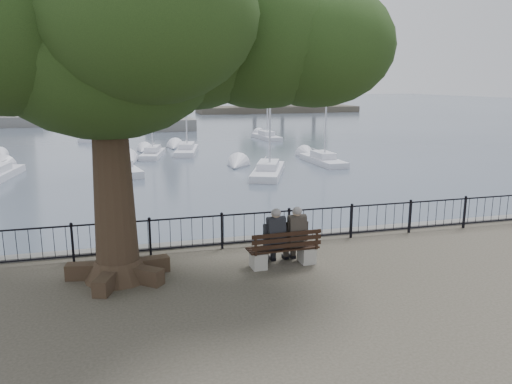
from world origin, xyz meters
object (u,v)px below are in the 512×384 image
object	(u,v)px
person_right	(295,237)
tree	(142,24)
lion_monument	(169,112)
bench	(283,253)
person_left	(274,239)

from	to	relation	value
person_right	tree	world-z (taller)	tree
lion_monument	person_right	bearing A→B (deg)	-91.62
tree	lion_monument	world-z (taller)	tree
bench	lion_monument	size ratio (longest dim) A/B	0.22
bench	tree	size ratio (longest dim) A/B	0.17
person_right	tree	bearing A→B (deg)	175.70
bench	person_left	xyz separation A→B (m)	(-0.23, 0.10, 0.37)
tree	lion_monument	size ratio (longest dim) A/B	1.30
tree	lion_monument	distance (m)	49.26
person_right	lion_monument	world-z (taller)	lion_monument
bench	person_left	distance (m)	0.45
person_left	person_right	world-z (taller)	same
bench	person_right	world-z (taller)	person_right
tree	person_left	bearing A→B (deg)	-5.61
person_left	person_right	size ratio (longest dim) A/B	1.00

